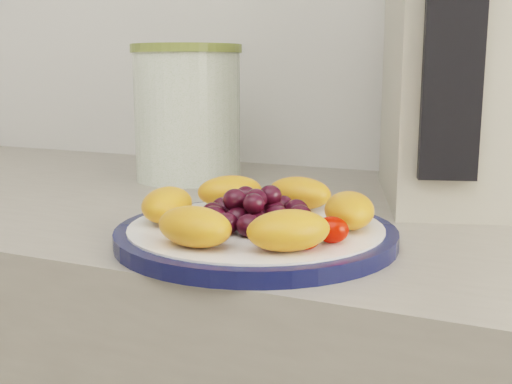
% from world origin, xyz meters
% --- Properties ---
extents(plate_rim, '(0.27, 0.27, 0.01)m').
position_xyz_m(plate_rim, '(-0.05, 1.03, 0.91)').
color(plate_rim, '#0C1036').
rests_on(plate_rim, counter).
extents(plate_face, '(0.25, 0.25, 0.02)m').
position_xyz_m(plate_face, '(-0.05, 1.03, 0.91)').
color(plate_face, white).
rests_on(plate_face, counter).
extents(canister, '(0.21, 0.21, 0.19)m').
position_xyz_m(canister, '(-0.29, 1.31, 0.99)').
color(canister, '#3B6912').
rests_on(canister, counter).
extents(canister_lid, '(0.21, 0.21, 0.01)m').
position_xyz_m(canister_lid, '(-0.29, 1.31, 1.09)').
color(canister_lid, olive).
rests_on(canister_lid, canister).
extents(appliance_body, '(0.27, 0.33, 0.35)m').
position_xyz_m(appliance_body, '(0.11, 1.33, 1.08)').
color(appliance_body, '#AFA994').
rests_on(appliance_body, counter).
extents(appliance_panel, '(0.06, 0.04, 0.26)m').
position_xyz_m(appliance_panel, '(0.11, 1.17, 1.08)').
color(appliance_panel, black).
rests_on(appliance_panel, appliance_body).
extents(fruit_plate, '(0.24, 0.23, 0.04)m').
position_xyz_m(fruit_plate, '(-0.05, 1.02, 0.93)').
color(fruit_plate, orange).
rests_on(fruit_plate, plate_face).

